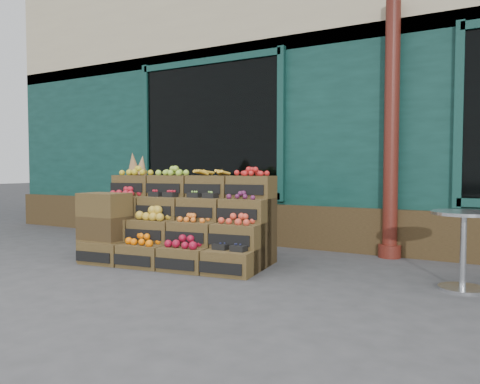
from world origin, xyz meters
The scene contains 6 objects.
ground centered at (0.00, 0.00, 0.00)m, with size 60.00×60.00×0.00m, color #39393B.
shop_facade centered at (0.00, 5.11, 2.40)m, with size 12.00×6.24×4.80m.
crate_display centered at (-0.92, 0.55, 0.41)m, with size 2.24×1.30×1.33m.
spare_crates centered at (-1.71, 0.07, 0.41)m, with size 0.57×0.40×0.83m.
bistro_table centered at (2.13, 0.75, 0.45)m, with size 0.58×0.58×0.73m.
shopkeeper centered at (-1.43, 2.81, 0.96)m, with size 0.70×0.46×1.93m, color #1D6825.
Camera 1 is at (2.46, -3.96, 1.12)m, focal length 35.00 mm.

